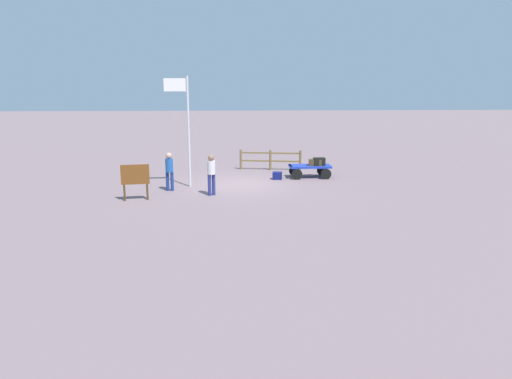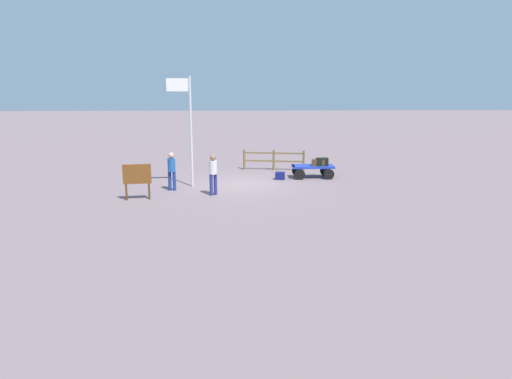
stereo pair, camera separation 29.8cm
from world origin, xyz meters
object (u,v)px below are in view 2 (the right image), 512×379
(flagpole, at_px, (188,121))
(signboard, at_px, (137,177))
(suitcase_grey, at_px, (318,162))
(suitcase_dark, at_px, (280,176))
(worker_lead, at_px, (213,171))
(worker_trailing, at_px, (172,168))
(suitcase_maroon, at_px, (318,163))
(luggage_cart, at_px, (312,169))
(suitcase_olive, at_px, (322,162))

(flagpole, height_order, signboard, flagpole)
(suitcase_grey, distance_m, signboard, 9.21)
(suitcase_dark, distance_m, worker_lead, 4.55)
(flagpole, bearing_deg, signboard, 54.70)
(suitcase_grey, height_order, worker_trailing, worker_trailing)
(suitcase_maroon, xyz_separation_m, flagpole, (6.09, 1.78, 2.18))
(suitcase_dark, relative_size, worker_lead, 0.29)
(suitcase_grey, xyz_separation_m, signboard, (7.93, 4.68, 0.21))
(worker_trailing, bearing_deg, suitcase_grey, -156.45)
(flagpole, bearing_deg, suitcase_grey, -160.75)
(suitcase_dark, bearing_deg, worker_trailing, 25.40)
(luggage_cart, height_order, flagpole, flagpole)
(luggage_cart, xyz_separation_m, suitcase_dark, (1.63, 0.39, -0.26))
(suitcase_maroon, bearing_deg, suitcase_olive, 177.87)
(worker_lead, height_order, signboard, worker_lead)
(suitcase_dark, relative_size, flagpole, 0.10)
(suitcase_grey, distance_m, flagpole, 6.86)
(suitcase_grey, height_order, flagpole, flagpole)
(worker_lead, xyz_separation_m, signboard, (2.97, 0.76, -0.05))
(worker_trailing, bearing_deg, suitcase_dark, -154.60)
(suitcase_grey, height_order, suitcase_dark, suitcase_grey)
(suitcase_olive, height_order, suitcase_dark, suitcase_olive)
(worker_lead, distance_m, signboard, 3.07)
(suitcase_maroon, bearing_deg, suitcase_grey, -95.46)
(worker_lead, bearing_deg, suitcase_dark, -132.83)
(luggage_cart, bearing_deg, suitcase_dark, 13.45)
(luggage_cart, bearing_deg, worker_trailing, 22.59)
(suitcase_olive, xyz_separation_m, flagpole, (6.30, 1.77, 2.14))
(worker_lead, xyz_separation_m, worker_trailing, (1.84, -0.96, -0.03))
(suitcase_maroon, height_order, suitcase_dark, suitcase_maroon)
(suitcase_maroon, bearing_deg, luggage_cart, -23.64)
(worker_trailing, bearing_deg, luggage_cart, -157.41)
(suitcase_dark, distance_m, flagpole, 5.26)
(suitcase_grey, distance_m, worker_trailing, 7.42)
(suitcase_dark, xyz_separation_m, worker_trailing, (4.88, 2.32, 0.80))
(flagpole, xyz_separation_m, signboard, (1.80, 2.54, -2.00))
(suitcase_maroon, distance_m, worker_lead, 6.08)
(suitcase_grey, relative_size, flagpole, 0.11)
(luggage_cart, bearing_deg, suitcase_grey, -138.58)
(worker_lead, relative_size, signboard, 1.18)
(signboard, bearing_deg, suitcase_dark, -146.11)
(suitcase_grey, height_order, worker_lead, worker_lead)
(suitcase_olive, height_order, worker_trailing, worker_trailing)
(suitcase_maroon, relative_size, flagpole, 0.13)
(worker_lead, bearing_deg, suitcase_grey, -141.62)
(suitcase_maroon, xyz_separation_m, suitcase_olive, (-0.20, 0.01, 0.04))
(worker_trailing, xyz_separation_m, flagpole, (-0.67, -0.82, 1.97))
(flagpole, bearing_deg, worker_lead, 123.22)
(suitcase_grey, distance_m, suitcase_olive, 0.41)
(luggage_cart, height_order, worker_trailing, worker_trailing)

